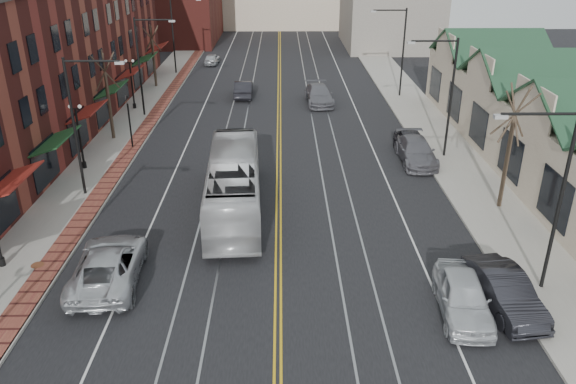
{
  "coord_description": "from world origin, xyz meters",
  "views": [
    {
      "loc": [
        0.17,
        -14.4,
        14.13
      ],
      "look_at": [
        0.51,
        11.97,
        2.0
      ],
      "focal_mm": 35.0,
      "sensor_mm": 36.0,
      "label": 1
    }
  ],
  "objects_px": {
    "transit_bus": "(234,184)",
    "parked_car_a": "(463,296)",
    "parked_suv": "(109,265)",
    "parked_car_c": "(416,151)",
    "parked_car_d": "(412,144)",
    "parked_car_b": "(504,291)"
  },
  "relations": [
    {
      "from": "transit_bus",
      "to": "parked_car_b",
      "type": "relative_size",
      "value": 2.4
    },
    {
      "from": "parked_suv",
      "to": "parked_car_c",
      "type": "bearing_deg",
      "value": -143.77
    },
    {
      "from": "parked_car_a",
      "to": "parked_car_d",
      "type": "xyz_separation_m",
      "value": [
        1.8,
        18.09,
        0.0
      ]
    },
    {
      "from": "parked_car_a",
      "to": "parked_car_b",
      "type": "bearing_deg",
      "value": 16.15
    },
    {
      "from": "transit_bus",
      "to": "parked_car_b",
      "type": "distance_m",
      "value": 14.92
    },
    {
      "from": "parked_car_a",
      "to": "parked_suv",
      "type": "bearing_deg",
      "value": 175.4
    },
    {
      "from": "parked_car_c",
      "to": "parked_car_d",
      "type": "bearing_deg",
      "value": 90.14
    },
    {
      "from": "parked_car_b",
      "to": "parked_suv",
      "type": "bearing_deg",
      "value": 165.01
    },
    {
      "from": "transit_bus",
      "to": "parked_car_a",
      "type": "relative_size",
      "value": 2.44
    },
    {
      "from": "parked_car_c",
      "to": "parked_car_d",
      "type": "xyz_separation_m",
      "value": [
        0.0,
        1.32,
        0.02
      ]
    },
    {
      "from": "transit_bus",
      "to": "parked_car_c",
      "type": "xyz_separation_m",
      "value": [
        11.75,
        7.26,
        -0.83
      ]
    },
    {
      "from": "parked_suv",
      "to": "parked_car_c",
      "type": "relative_size",
      "value": 1.1
    },
    {
      "from": "parked_car_b",
      "to": "parked_car_a",
      "type": "bearing_deg",
      "value": -176.44
    },
    {
      "from": "transit_bus",
      "to": "parked_car_c",
      "type": "distance_m",
      "value": 13.84
    },
    {
      "from": "transit_bus",
      "to": "parked_car_d",
      "type": "relative_size",
      "value": 2.43
    },
    {
      "from": "transit_bus",
      "to": "parked_car_a",
      "type": "xyz_separation_m",
      "value": [
        9.95,
        -9.51,
        -0.81
      ]
    },
    {
      "from": "transit_bus",
      "to": "parked_suv",
      "type": "bearing_deg",
      "value": 51.13
    },
    {
      "from": "parked_suv",
      "to": "parked_car_d",
      "type": "distance_m",
      "value": 22.9
    },
    {
      "from": "transit_bus",
      "to": "parked_car_c",
      "type": "bearing_deg",
      "value": -151.25
    },
    {
      "from": "parked_car_b",
      "to": "parked_car_d",
      "type": "distance_m",
      "value": 17.73
    },
    {
      "from": "transit_bus",
      "to": "parked_car_b",
      "type": "bearing_deg",
      "value": 139.11
    },
    {
      "from": "parked_suv",
      "to": "parked_car_a",
      "type": "height_order",
      "value": "parked_suv"
    }
  ]
}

